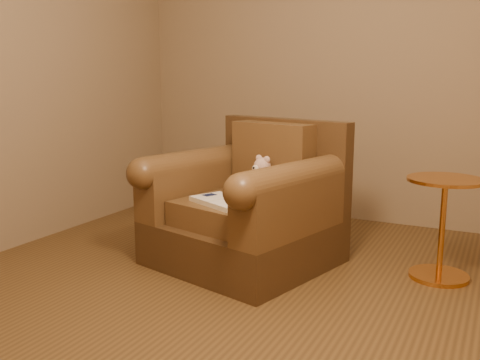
% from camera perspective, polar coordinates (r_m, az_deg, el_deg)
% --- Properties ---
extents(floor, '(4.00, 4.00, 0.00)m').
position_cam_1_polar(floor, '(2.98, 1.97, -13.14)').
color(floor, brown).
rests_on(floor, ground).
extents(armchair, '(1.25, 1.21, 0.93)m').
position_cam_1_polar(armchair, '(3.53, 0.87, -3.08)').
color(armchair, '#442D16').
rests_on(armchair, floor).
extents(teddy_bear, '(0.20, 0.22, 0.27)m').
position_cam_1_polar(teddy_bear, '(3.54, 2.08, 0.02)').
color(teddy_bear, beige).
rests_on(teddy_bear, armchair).
extents(guidebook, '(0.46, 0.39, 0.03)m').
position_cam_1_polar(guidebook, '(3.30, -1.85, -2.29)').
color(guidebook, beige).
rests_on(guidebook, armchair).
extents(side_table, '(0.45, 0.45, 0.62)m').
position_cam_1_polar(side_table, '(3.45, 20.78, -4.51)').
color(side_table, gold).
rests_on(side_table, floor).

